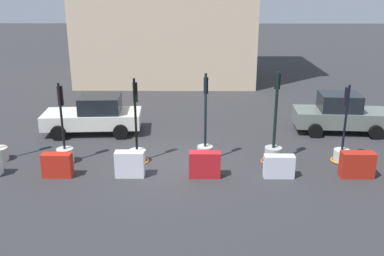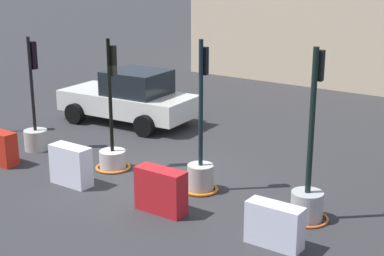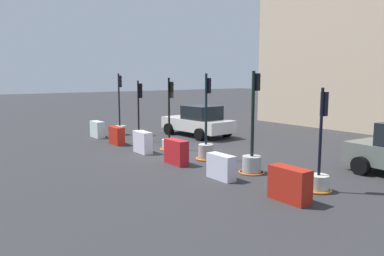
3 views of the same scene
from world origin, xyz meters
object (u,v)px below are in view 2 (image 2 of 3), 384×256
at_px(construction_barrier_4, 275,225).
at_px(construction_barrier_2, 71,165).
at_px(traffic_light_1, 35,129).
at_px(traffic_light_2, 113,150).
at_px(construction_barrier_3, 161,191).
at_px(traffic_light_4, 308,191).
at_px(car_white_van, 130,98).
at_px(traffic_light_3, 201,168).

bearing_deg(construction_barrier_4, construction_barrier_2, -179.98).
relative_size(traffic_light_1, traffic_light_2, 0.95).
bearing_deg(construction_barrier_3, traffic_light_4, 27.70).
xyz_separation_m(traffic_light_4, construction_barrier_3, (-2.53, -1.33, -0.15)).
height_order(traffic_light_4, construction_barrier_4, traffic_light_4).
relative_size(traffic_light_2, construction_barrier_3, 2.96).
bearing_deg(car_white_van, traffic_light_4, -24.24).
distance_m(traffic_light_2, traffic_light_4, 4.99).
relative_size(traffic_light_1, construction_barrier_2, 3.04).
xyz_separation_m(traffic_light_2, construction_barrier_3, (2.46, -1.29, -0.02)).
xyz_separation_m(traffic_light_3, traffic_light_4, (2.49, -0.02, 0.08)).
distance_m(construction_barrier_4, car_white_van, 8.59).
height_order(traffic_light_1, construction_barrier_2, traffic_light_1).
bearing_deg(traffic_light_2, construction_barrier_2, -93.33).
relative_size(construction_barrier_3, construction_barrier_4, 1.04).
bearing_deg(traffic_light_2, construction_barrier_4, -14.47).
bearing_deg(construction_barrier_4, traffic_light_2, 165.53).
distance_m(traffic_light_1, construction_barrier_4, 7.68).
xyz_separation_m(traffic_light_1, traffic_light_3, (5.12, 0.15, -0.04)).
height_order(traffic_light_2, car_white_van, traffic_light_2).
bearing_deg(traffic_light_1, traffic_light_2, 1.86).
bearing_deg(construction_barrier_4, construction_barrier_3, -179.82).
xyz_separation_m(traffic_light_1, traffic_light_4, (7.61, 0.13, 0.04)).
height_order(construction_barrier_4, car_white_van, car_white_van).
distance_m(traffic_light_4, construction_barrier_3, 2.86).
height_order(traffic_light_2, traffic_light_4, traffic_light_4).
relative_size(construction_barrier_4, car_white_van, 0.24).
xyz_separation_m(traffic_light_1, construction_barrier_3, (5.08, -1.20, -0.11)).
bearing_deg(construction_barrier_2, traffic_light_4, 14.64).
relative_size(construction_barrier_2, car_white_van, 0.23).
bearing_deg(car_white_van, traffic_light_2, -55.41).
bearing_deg(construction_barrier_4, traffic_light_1, 171.05).
bearing_deg(traffic_light_1, construction_barrier_2, -25.11).
height_order(traffic_light_1, construction_barrier_4, traffic_light_1).
relative_size(traffic_light_2, car_white_van, 0.73).
height_order(traffic_light_4, car_white_van, traffic_light_4).
relative_size(traffic_light_3, construction_barrier_2, 3.37).
xyz_separation_m(traffic_light_3, construction_barrier_4, (2.47, -1.35, -0.13)).
height_order(traffic_light_3, construction_barrier_3, traffic_light_3).
bearing_deg(construction_barrier_4, car_white_van, 147.62).
height_order(construction_barrier_2, car_white_van, car_white_van).
relative_size(traffic_light_3, car_white_van, 0.77).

